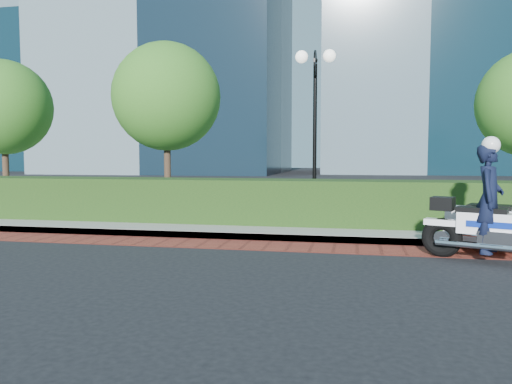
% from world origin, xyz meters
% --- Properties ---
extents(ground, '(120.00, 120.00, 0.00)m').
position_xyz_m(ground, '(0.00, 0.00, 0.00)').
color(ground, black).
rests_on(ground, ground).
extents(brick_strip, '(60.00, 1.00, 0.01)m').
position_xyz_m(brick_strip, '(0.00, 1.50, 0.01)').
color(brick_strip, maroon).
rests_on(brick_strip, ground).
extents(sidewalk, '(60.00, 8.00, 0.15)m').
position_xyz_m(sidewalk, '(0.00, 6.00, 0.07)').
color(sidewalk, gray).
rests_on(sidewalk, ground).
extents(hedge_main, '(18.00, 1.20, 1.00)m').
position_xyz_m(hedge_main, '(0.00, 3.60, 0.65)').
color(hedge_main, black).
rests_on(hedge_main, sidewalk).
extents(lamppost, '(1.02, 0.70, 4.21)m').
position_xyz_m(lamppost, '(1.00, 5.20, 2.96)').
color(lamppost, black).
rests_on(lamppost, sidewalk).
extents(tree_a, '(3.00, 3.00, 4.58)m').
position_xyz_m(tree_a, '(-9.00, 6.50, 3.22)').
color(tree_a, '#332319').
rests_on(tree_a, sidewalk).
extents(tree_b, '(3.20, 3.20, 4.89)m').
position_xyz_m(tree_b, '(-3.50, 6.50, 3.43)').
color(tree_b, '#332319').
rests_on(tree_b, sidewalk).
extents(tower_far_left, '(16.00, 14.00, 34.00)m').
position_xyz_m(tower_far_left, '(-36.00, 46.00, 17.00)').
color(tower_far_left, black).
rests_on(tower_far_left, ground).
extents(police_motorcycle, '(2.37, 2.19, 2.00)m').
position_xyz_m(police_motorcycle, '(4.34, 1.07, 0.69)').
color(police_motorcycle, black).
rests_on(police_motorcycle, ground).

